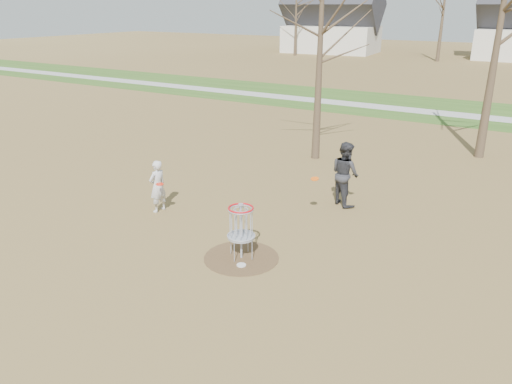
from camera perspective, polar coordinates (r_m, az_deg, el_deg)
ground at (r=12.01m, az=-1.68°, el=-7.53°), size 160.00×160.00×0.00m
green_band at (r=30.95m, az=20.13°, el=8.84°), size 160.00×8.00×0.01m
footpath at (r=29.98m, az=19.72°, el=8.56°), size 160.00×1.50×0.01m
dirt_circle at (r=12.00m, az=-1.68°, el=-7.50°), size 1.80×1.80×0.01m
player_standing at (r=14.60m, az=-11.18°, el=0.64°), size 0.44×0.60×1.54m
player_throwing at (r=15.03m, az=10.14°, el=2.08°), size 1.19×1.12×1.93m
disc_grounded at (r=11.65m, az=-1.69°, el=-8.34°), size 0.22×0.22×0.02m
discs_in_play at (r=13.74m, az=-1.83°, el=1.22°), size 4.01×2.25×0.28m
disc_golf_basket at (r=11.60m, az=-1.73°, el=-3.54°), size 0.64×0.64×1.35m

